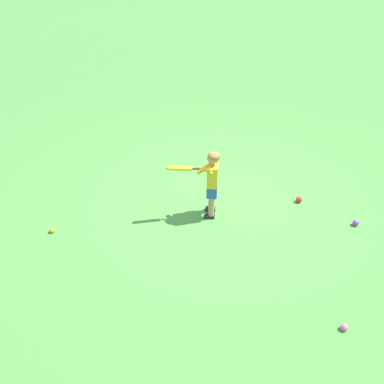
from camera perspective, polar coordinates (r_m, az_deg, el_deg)
The scene contains 6 objects.
ground_plane at distance 6.88m, azimuth 3.95°, elevation -0.93°, with size 40.00×40.00×0.00m, color #519942.
child_batter at distance 6.19m, azimuth 2.44°, elevation 1.80°, with size 0.31×0.78×1.08m.
play_ball_near_batter at distance 5.35m, azimuth 19.58°, elevation -16.56°, with size 0.08×0.08×0.08m, color pink.
play_ball_far_right at distance 6.53m, azimuth -18.08°, elevation -4.83°, with size 0.08×0.08×0.08m, color yellow.
play_ball_by_bucket at distance 6.77m, azimuth 20.91°, elevation -3.85°, with size 0.09×0.09×0.09m, color purple.
play_ball_midfield at distance 6.98m, azimuth 14.02°, elevation -0.97°, with size 0.10×0.10×0.10m, color red.
Camera 1 is at (-5.32, 1.50, 4.10)m, focal length 40.15 mm.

